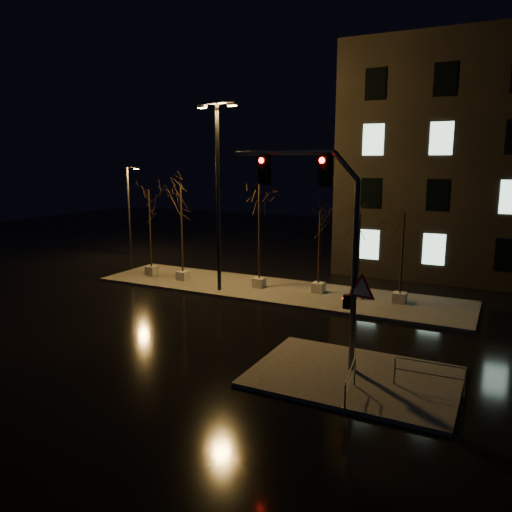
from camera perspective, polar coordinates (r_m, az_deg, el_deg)
The scene contains 14 objects.
ground at distance 24.12m, azimuth -4.06°, elevation -7.34°, with size 90.00×90.00×0.00m, color black.
median at distance 29.19m, azimuth 2.01°, elevation -3.93°, with size 22.00×5.00×0.15m, color #46433F.
sidewalk_corner at distance 18.28m, azimuth 11.08°, elevation -13.38°, with size 7.00×5.00×0.15m, color #46433F.
tree_0 at distance 32.91m, azimuth -12.11°, elevation 5.29°, with size 1.80×1.80×5.70m.
tree_1 at distance 30.98m, azimuth -8.58°, elevation 5.66°, with size 1.80×1.80×6.11m.
tree_2 at distance 28.79m, azimuth 0.37°, elevation 5.56°, with size 1.80×1.80×6.22m.
tree_3 at distance 28.01m, azimuth 7.30°, elevation 3.13°, with size 1.80×1.80×4.80m.
tree_4 at distance 27.17m, azimuth 11.75°, elevation 2.77°, with size 1.80×1.80×4.82m.
tree_5 at distance 26.69m, azimuth 16.48°, elevation 2.51°, with size 1.80×1.80×4.88m.
traffic_signal_mast at distance 17.93m, azimuth 7.83°, elevation 3.42°, with size 6.20×1.48×7.73m.
streetlight_main at distance 28.16m, azimuth -4.37°, elevation 8.12°, with size 2.62×0.62×10.48m.
streetlight_far at distance 41.30m, azimuth -14.25°, elevation 5.48°, with size 1.39×0.37×7.09m.
guard_rail_a at distance 17.53m, azimuth 19.19°, elevation -12.38°, with size 2.23×0.10×0.96m.
guard_rail_b at distance 16.26m, azimuth 10.73°, elevation -13.68°, with size 0.35×2.14×1.02m.
Camera 1 is at (11.84, -19.63, 7.50)m, focal length 35.00 mm.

